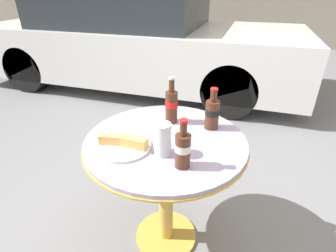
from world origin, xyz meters
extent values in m
plane|color=slate|center=(0.00, 0.00, 0.00)|extent=(30.00, 30.00, 0.00)
cylinder|color=gold|center=(0.00, 0.00, 0.01)|extent=(0.37, 0.37, 0.02)
cylinder|color=gold|center=(0.00, 0.00, 0.35)|extent=(0.08, 0.08, 0.67)
cylinder|color=gold|center=(0.00, 0.00, 0.68)|extent=(0.81, 0.81, 0.01)
cylinder|color=#9E93B2|center=(0.00, 0.00, 0.70)|extent=(0.80, 0.80, 0.02)
cylinder|color=#4C2819|center=(-0.03, 0.18, 0.79)|extent=(0.06, 0.06, 0.17)
cylinder|color=red|center=(-0.03, 0.18, 0.82)|extent=(0.07, 0.07, 0.04)
cylinder|color=#4C2819|center=(-0.03, 0.18, 0.92)|extent=(0.03, 0.03, 0.07)
cylinder|color=silver|center=(-0.03, 0.18, 0.96)|extent=(0.03, 0.03, 0.01)
cylinder|color=#4C2819|center=(0.19, 0.18, 0.78)|extent=(0.07, 0.07, 0.15)
cylinder|color=black|center=(0.19, 0.18, 0.80)|extent=(0.07, 0.07, 0.03)
cylinder|color=#4C2819|center=(0.19, 0.18, 0.89)|extent=(0.03, 0.03, 0.06)
cylinder|color=red|center=(0.19, 0.18, 0.92)|extent=(0.04, 0.04, 0.01)
cylinder|color=#4C2819|center=(0.13, -0.19, 0.78)|extent=(0.06, 0.06, 0.15)
cylinder|color=silver|center=(0.13, -0.19, 0.80)|extent=(0.07, 0.07, 0.03)
cylinder|color=#4C2819|center=(0.13, -0.19, 0.89)|extent=(0.03, 0.03, 0.06)
cylinder|color=red|center=(0.13, -0.19, 0.92)|extent=(0.03, 0.03, 0.01)
cylinder|color=silver|center=(0.03, -0.13, 0.77)|extent=(0.07, 0.07, 0.12)
cylinder|color=silver|center=(0.03, -0.13, 0.78)|extent=(0.08, 0.08, 0.15)
cylinder|color=silver|center=(-0.16, -0.13, 0.71)|extent=(0.26, 0.26, 0.01)
cube|color=white|center=(-0.16, -0.13, 0.72)|extent=(0.16, 0.16, 0.00)
cube|color=tan|center=(-0.20, -0.14, 0.74)|extent=(0.15, 0.06, 0.04)
cube|color=tan|center=(-0.11, -0.13, 0.74)|extent=(0.13, 0.05, 0.05)
cube|color=silver|center=(-1.25, 2.59, 0.51)|extent=(4.54, 1.78, 0.68)
cube|color=#23282D|center=(-1.47, 2.59, 1.07)|extent=(2.18, 1.56, 0.43)
cylinder|color=black|center=(0.16, 3.38, 0.32)|extent=(0.63, 0.21, 0.63)
cylinder|color=black|center=(0.16, 1.81, 0.32)|extent=(0.63, 0.21, 0.63)
cylinder|color=black|center=(-2.66, 3.38, 0.32)|extent=(0.63, 0.21, 0.63)
cylinder|color=black|center=(-2.66, 1.81, 0.32)|extent=(0.63, 0.21, 0.63)
camera|label=1|loc=(0.35, -1.05, 1.38)|focal=28.00mm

